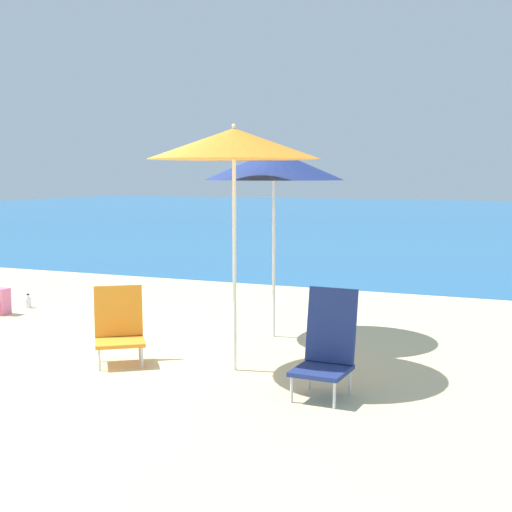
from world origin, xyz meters
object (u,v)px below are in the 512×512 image
beach_chair_navy (327,345)px  water_bottle (28,302)px  beach_umbrella_orange (234,144)px  beach_umbrella_navy (274,165)px  beach_chair_orange (119,326)px

beach_chair_navy → water_bottle: size_ratio=4.48×
beach_umbrella_orange → water_bottle: beach_umbrella_orange is taller
beach_umbrella_navy → water_bottle: size_ratio=10.86×
beach_umbrella_navy → beach_chair_navy: beach_umbrella_navy is taller
beach_umbrella_orange → beach_chair_orange: (-1.16, -0.17, -1.74)m
beach_chair_orange → beach_umbrella_navy: bearing=22.2°
beach_chair_navy → beach_chair_orange: (-2.18, 0.20, -0.06)m
beach_umbrella_navy → beach_chair_orange: 2.45m
beach_umbrella_navy → beach_chair_navy: 2.63m
beach_umbrella_navy → beach_chair_orange: bearing=-121.8°
water_bottle → beach_umbrella_orange: bearing=-23.9°
beach_umbrella_navy → beach_chair_navy: bearing=-56.6°
beach_umbrella_orange → water_bottle: (-3.92, 1.74, -2.02)m
beach_umbrella_navy → water_bottle: beach_umbrella_navy is taller
beach_umbrella_orange → beach_chair_orange: beach_umbrella_orange is taller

